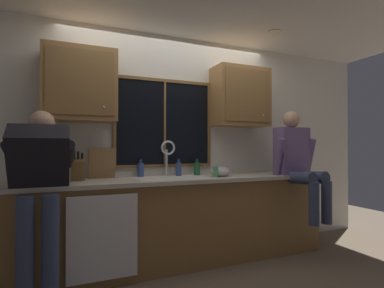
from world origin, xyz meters
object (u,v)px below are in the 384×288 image
object	(u,v)px
knife_block	(78,170)
bottle_amber_small	(197,168)
cutting_board	(102,163)
bottle_green_glass	(179,169)
person_standing	(40,182)
person_sitting_on_counter	(298,159)
bottle_tall_clear	(141,170)
soap_dispenser	(216,171)
mixing_bowl	(220,172)

from	to	relation	value
knife_block	bottle_amber_small	world-z (taller)	knife_block
knife_block	cutting_board	distance (m)	0.28
bottle_green_glass	bottle_amber_small	distance (m)	0.23
person_standing	bottle_green_glass	bearing A→B (deg)	19.46
person_sitting_on_counter	knife_block	size ratio (longest dim) A/B	3.92
person_sitting_on_counter	cutting_board	size ratio (longest dim) A/B	3.90
bottle_green_glass	person_sitting_on_counter	bearing A→B (deg)	-18.33
knife_block	bottle_green_glass	size ratio (longest dim) A/B	1.63
knife_block	bottle_green_glass	distance (m)	1.08
cutting_board	bottle_tall_clear	bearing A→B (deg)	2.49
knife_block	soap_dispenser	xyz separation A→B (m)	(1.39, -0.20, -0.05)
person_sitting_on_counter	knife_block	xyz separation A→B (m)	(-2.40, 0.36, -0.08)
person_sitting_on_counter	bottle_green_glass	size ratio (longest dim) A/B	6.38
bottle_green_glass	bottle_tall_clear	distance (m)	0.43
person_sitting_on_counter	cutting_board	xyz separation A→B (m)	(-2.16, 0.49, -0.03)
knife_block	mixing_bowl	xyz separation A→B (m)	(1.49, -0.14, -0.06)
cutting_board	mixing_bowl	bearing A→B (deg)	-12.10
person_sitting_on_counter	cutting_board	distance (m)	2.21
person_sitting_on_counter	bottle_tall_clear	distance (m)	1.82
knife_block	person_sitting_on_counter	bearing A→B (deg)	-8.46
soap_dispenser	mixing_bowl	bearing A→B (deg)	35.61
person_standing	person_sitting_on_counter	bearing A→B (deg)	0.99
person_standing	bottle_amber_small	bearing A→B (deg)	17.00
bottle_amber_small	knife_block	bearing A→B (deg)	-176.14
person_sitting_on_counter	cutting_board	bearing A→B (deg)	167.28
bottle_green_glass	person_standing	bearing A→B (deg)	-160.54
soap_dispenser	bottle_amber_small	bearing A→B (deg)	107.54
bottle_tall_clear	knife_block	bearing A→B (deg)	-167.17
bottle_green_glass	cutting_board	bearing A→B (deg)	176.73
knife_block	cutting_board	bearing A→B (deg)	28.45
mixing_bowl	bottle_tall_clear	size ratio (longest dim) A/B	1.17
mixing_bowl	knife_block	bearing A→B (deg)	174.74
person_sitting_on_counter	cutting_board	world-z (taller)	person_sitting_on_counter
soap_dispenser	bottle_green_glass	bearing A→B (deg)	138.46
person_sitting_on_counter	knife_block	bearing A→B (deg)	171.54
soap_dispenser	bottle_green_glass	distance (m)	0.43
person_sitting_on_counter	soap_dispenser	xyz separation A→B (m)	(-1.00, 0.15, -0.12)
person_sitting_on_counter	mixing_bowl	bearing A→B (deg)	166.44
cutting_board	bottle_green_glass	size ratio (longest dim) A/B	1.64
knife_block	bottle_green_glass	xyz separation A→B (m)	(1.07, 0.08, -0.03)
cutting_board	bottle_green_glass	bearing A→B (deg)	-3.27
knife_block	cutting_board	size ratio (longest dim) A/B	1.00
knife_block	bottle_amber_small	xyz separation A→B (m)	(1.30, 0.09, -0.03)
bottle_green_glass	bottle_tall_clear	bearing A→B (deg)	171.18
knife_block	cutting_board	xyz separation A→B (m)	(0.24, 0.13, 0.05)
bottle_tall_clear	cutting_board	bearing A→B (deg)	-177.51
person_standing	person_sitting_on_counter	xyz separation A→B (m)	(2.70, 0.05, 0.14)
cutting_board	bottle_amber_small	world-z (taller)	cutting_board
mixing_bowl	bottle_tall_clear	world-z (taller)	bottle_tall_clear
mixing_bowl	bottle_green_glass	size ratio (longest dim) A/B	1.17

